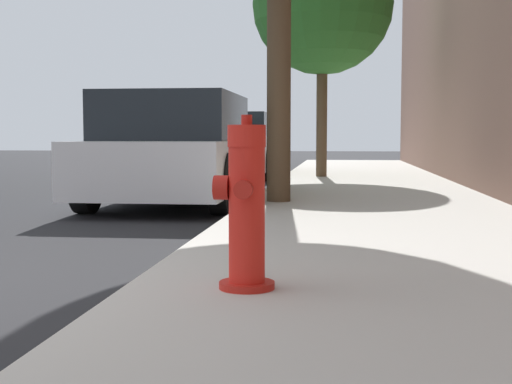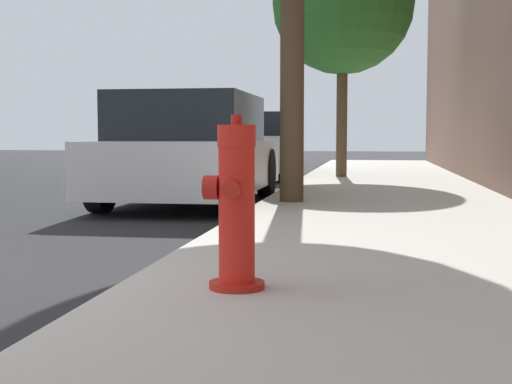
{
  "view_description": "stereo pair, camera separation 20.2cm",
  "coord_description": "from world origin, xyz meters",
  "views": [
    {
      "loc": [
        3.01,
        -3.39,
        0.9
      ],
      "look_at": [
        2.45,
        1.34,
        0.52
      ],
      "focal_mm": 50.0,
      "sensor_mm": 36.0,
      "label": 1
    },
    {
      "loc": [
        3.21,
        -3.36,
        0.9
      ],
      "look_at": [
        2.45,
        1.34,
        0.52
      ],
      "focal_mm": 50.0,
      "sensor_mm": 36.0,
      "label": 2
    }
  ],
  "objects": [
    {
      "name": "parked_car_mid",
      "position": [
        0.68,
        12.01,
        0.68
      ],
      "size": [
        1.79,
        4.15,
        1.39
      ],
      "color": "#B7B7BC",
      "rests_on": "ground_plane"
    },
    {
      "name": "sidewalk_slab",
      "position": [
        3.41,
        0.0,
        0.06
      ],
      "size": [
        3.0,
        40.0,
        0.13
      ],
      "color": "beige",
      "rests_on": "ground_plane"
    },
    {
      "name": "street_tree_far",
      "position": [
        2.64,
        10.34,
        3.39
      ],
      "size": [
        2.67,
        2.67,
        4.6
      ],
      "color": "brown",
      "rests_on": "sidewalk_slab"
    },
    {
      "name": "fire_hydrant",
      "position": [
        2.54,
        0.14,
        0.53
      ],
      "size": [
        0.31,
        0.31,
        0.88
      ],
      "color": "red",
      "rests_on": "sidewalk_slab"
    },
    {
      "name": "parked_car_near",
      "position": [
        0.87,
        5.79,
        0.7
      ],
      "size": [
        1.8,
        4.08,
        1.44
      ],
      "color": "silver",
      "rests_on": "ground_plane"
    }
  ]
}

